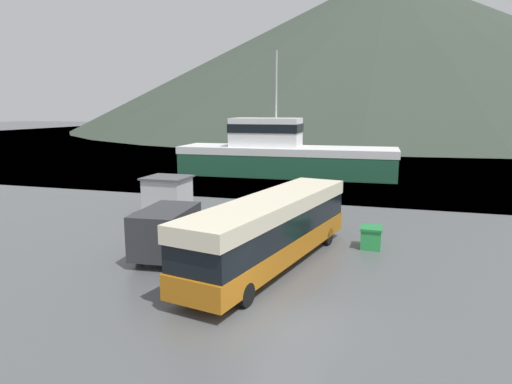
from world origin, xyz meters
The scene contains 9 objects.
ground_plane centered at (0.00, 0.00, 0.00)m, with size 400.00×400.00×0.00m, color #515456.
water_surface centered at (0.00, 139.62, 0.00)m, with size 240.00×240.00×0.00m, color #3D5160.
hill_backdrop centered at (-1.72, 166.11, 27.88)m, with size 219.54×219.54×55.75m, color #333D33.
tour_bus centered at (-1.89, 5.44, 1.78)m, with size 4.95×12.60×3.14m.
delivery_van centered at (-6.98, 5.55, 1.27)m, with size 2.62×5.80×2.39m.
fishing_boat centered at (-8.11, 33.27, 2.30)m, with size 22.93×6.60×12.88m.
storage_bin centered at (2.26, 9.46, 0.57)m, with size 1.08×1.24×1.11m.
dock_kiosk centered at (-11.16, 13.20, 1.30)m, with size 2.84×2.67×2.58m.
mooring_bollard centered at (-5.70, 18.17, 0.39)m, with size 0.41×0.41×0.73m.
Camera 1 is at (3.13, -13.66, 7.01)m, focal length 32.00 mm.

